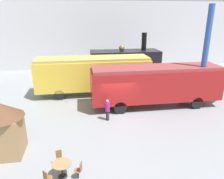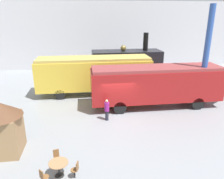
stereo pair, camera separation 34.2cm
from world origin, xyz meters
name	(u,v)px [view 1 (the left image)]	position (x,y,z in m)	size (l,w,h in m)	color
ground_plane	(118,113)	(0.00, 0.00, 0.00)	(80.00, 80.00, 0.00)	gray
backdrop_wall	(98,36)	(0.00, 15.54, 4.50)	(44.00, 0.15, 9.00)	silver
steam_locomotive	(125,63)	(2.34, 8.47, 2.08)	(7.65, 2.63, 5.38)	black
passenger_coach_vintage	(93,73)	(-1.50, 4.76, 2.04)	(10.55, 2.73, 3.51)	gold
streamlined_locomotive	(165,83)	(4.12, 1.01, 1.96)	(12.52, 2.58, 3.34)	maroon
cafe_table_near	(62,166)	(-3.80, -6.55, 0.60)	(0.92, 0.92, 0.74)	black
cafe_chair_0	(47,177)	(-4.41, -7.11, 0.51)	(0.40, 0.40, 0.87)	black
cafe_chair_1	(79,169)	(-3.01, -6.79, 0.51)	(0.39, 0.37, 0.87)	black
cafe_chair_2	(59,157)	(-3.99, -5.74, 0.51)	(0.36, 0.38, 0.87)	black
visitor_person	(107,109)	(-0.95, -1.09, 0.86)	(0.34, 0.34, 1.59)	#262633
ticket_kiosk	(3,126)	(-6.92, -4.23, 1.67)	(2.34, 2.34, 3.00)	#99754C
support_pillar	(205,58)	(6.92, 0.36, 4.00)	(0.44, 0.44, 8.00)	#2D519E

